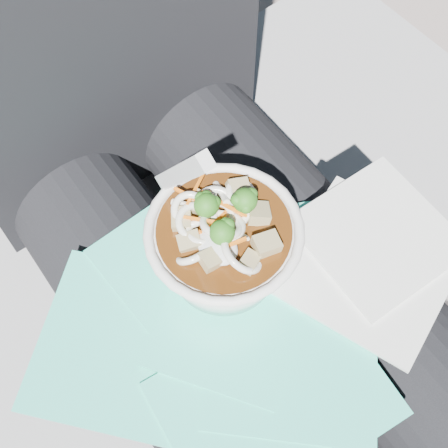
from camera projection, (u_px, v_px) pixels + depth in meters
ground at (243, 421)px, 1.13m from camera, size 20.00×20.00×0.00m
stone_ledge at (190, 312)px, 0.98m from camera, size 1.02×0.53×0.48m
lap at (257, 314)px, 0.65m from camera, size 0.32×0.48×0.15m
person_body at (205, 242)px, 0.67m from camera, size 0.34×0.94×1.02m
plastic_bag at (232, 341)px, 0.55m from camera, size 0.33×0.31×0.02m
napkins at (373, 255)px, 0.58m from camera, size 0.19×0.19×0.01m
udon_bowl at (223, 243)px, 0.53m from camera, size 0.15×0.15×0.19m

